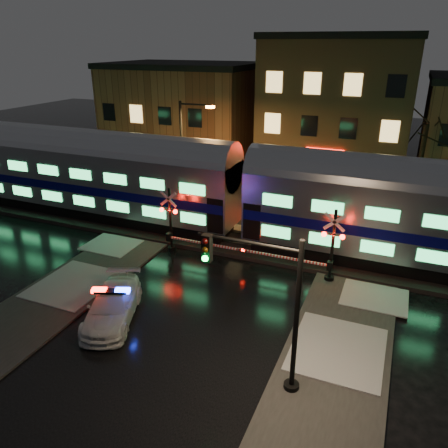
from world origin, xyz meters
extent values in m
plane|color=black|center=(0.00, 0.00, 0.00)|extent=(120.00, 120.00, 0.00)
cube|color=black|center=(0.00, 5.00, 0.12)|extent=(90.00, 4.20, 0.24)
cube|color=#2D2D2D|center=(-6.50, -6.00, 0.06)|extent=(4.00, 20.00, 0.12)
cube|color=#2D2D2D|center=(6.50, -6.00, 0.06)|extent=(4.00, 20.00, 0.12)
cube|color=brown|center=(-13.00, 22.00, 4.50)|extent=(14.00, 10.00, 9.00)
cube|color=brown|center=(2.00, 22.50, 5.75)|extent=(12.00, 11.00, 11.50)
cube|color=black|center=(-13.51, 5.00, 0.64)|extent=(24.00, 2.40, 0.80)
cube|color=#B7BAC1|center=(-13.51, 5.00, 2.94)|extent=(25.00, 3.05, 3.80)
cube|color=#090965|center=(-13.51, 5.00, 2.54)|extent=(24.75, 3.09, 0.55)
cube|color=#3CE678|center=(-13.51, 3.45, 1.79)|extent=(21.00, 0.05, 0.62)
cube|color=#3CE678|center=(-13.51, 3.45, 3.59)|extent=(21.00, 0.05, 0.62)
cylinder|color=#B7BAC1|center=(-13.51, 5.00, 4.64)|extent=(25.00, 3.05, 3.05)
imported|color=white|center=(-3.00, -4.53, 0.68)|extent=(3.44, 5.04, 1.36)
cube|color=black|center=(-3.00, -4.53, 1.40)|extent=(1.45, 0.84, 0.09)
cube|color=#FF0C05|center=(-3.47, -4.71, 1.44)|extent=(0.69, 0.52, 0.16)
cube|color=#1426FF|center=(-2.53, -4.34, 1.44)|extent=(0.69, 0.52, 0.16)
cylinder|color=black|center=(5.20, 2.40, 0.15)|extent=(0.49, 0.49, 0.29)
cylinder|color=black|center=(5.20, 2.40, 1.95)|extent=(0.16, 0.16, 3.91)
sphere|color=#FF0C05|center=(4.76, 2.22, 2.64)|extent=(0.25, 0.25, 0.25)
sphere|color=#FF0C05|center=(5.64, 2.22, 2.64)|extent=(0.25, 0.25, 0.25)
cube|color=white|center=(2.76, 2.15, 1.03)|extent=(4.88, 0.10, 0.10)
cube|color=black|center=(5.20, 2.15, 1.03)|extent=(0.25, 0.30, 0.45)
cylinder|color=black|center=(-3.90, 2.40, 0.14)|extent=(0.48, 0.48, 0.29)
cylinder|color=black|center=(-3.90, 2.40, 1.92)|extent=(0.15, 0.15, 3.84)
sphere|color=#FF0C05|center=(-4.33, 2.22, 2.59)|extent=(0.25, 0.25, 0.25)
sphere|color=#FF0C05|center=(-3.47, 2.22, 2.59)|extent=(0.25, 0.25, 0.25)
cube|color=white|center=(-1.50, 2.15, 1.01)|extent=(4.80, 0.10, 0.10)
cube|color=black|center=(-3.90, 2.15, 1.01)|extent=(0.25, 0.30, 0.45)
cylinder|color=black|center=(5.32, -5.72, 0.15)|extent=(0.54, 0.54, 0.29)
cylinder|color=black|center=(5.32, -5.72, 2.90)|extent=(0.17, 0.17, 5.81)
cylinder|color=black|center=(3.58, -5.72, 5.42)|extent=(3.48, 0.12, 0.12)
cube|color=black|center=(2.23, -5.87, 5.03)|extent=(0.31, 0.27, 0.97)
sphere|color=#0CFF3F|center=(2.23, -6.03, 4.72)|extent=(0.21, 0.21, 0.21)
cylinder|color=black|center=(-6.53, 9.00, 3.84)|extent=(0.19, 0.19, 7.67)
cylinder|color=black|center=(-5.38, 9.00, 7.48)|extent=(2.30, 0.12, 0.12)
cube|color=orange|center=(-4.32, 9.00, 7.39)|extent=(0.53, 0.27, 0.17)
camera|label=1|loc=(7.71, -17.60, 11.30)|focal=35.00mm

